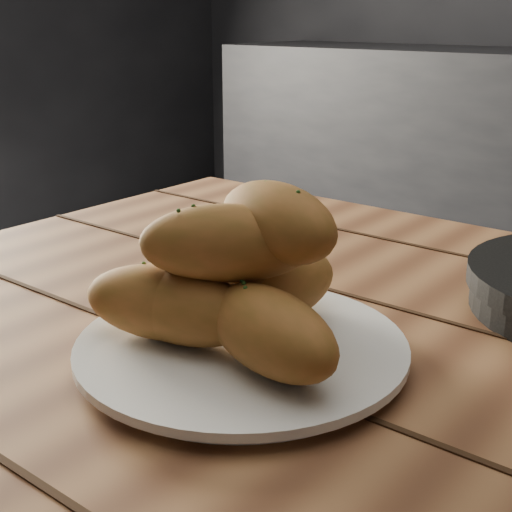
% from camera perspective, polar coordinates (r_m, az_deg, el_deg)
% --- Properties ---
extents(floor, '(4.00, 4.00, 0.00)m').
position_cam_1_polar(floor, '(1.70, 2.45, -18.62)').
color(floor, '#38383A').
rests_on(floor, ground).
extents(table, '(1.37, 0.88, 0.75)m').
position_cam_1_polar(table, '(0.67, 15.56, -17.46)').
color(table, brown).
rests_on(table, ground).
extents(plate, '(0.29, 0.29, 0.02)m').
position_cam_1_polar(plate, '(0.62, -1.16, -7.50)').
color(plate, white).
rests_on(plate, table).
extents(bread_rolls, '(0.27, 0.22, 0.14)m').
position_cam_1_polar(bread_rolls, '(0.60, -2.05, -2.10)').
color(bread_rolls, '#A45D2D').
rests_on(bread_rolls, plate).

